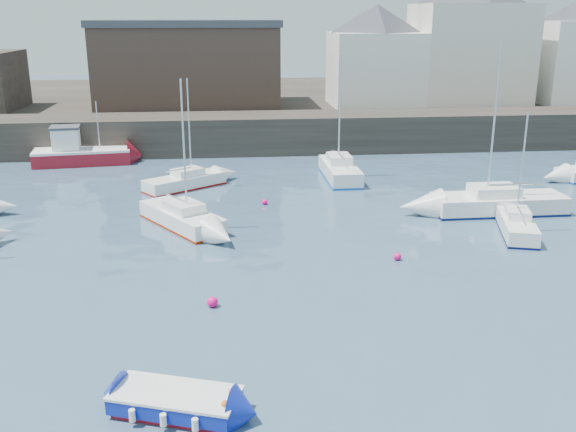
{
  "coord_description": "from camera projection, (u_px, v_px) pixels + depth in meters",
  "views": [
    {
      "loc": [
        -2.98,
        -17.53,
        10.85
      ],
      "look_at": [
        0.0,
        12.0,
        1.5
      ],
      "focal_mm": 40.0,
      "sensor_mm": 36.0,
      "label": 1
    }
  ],
  "objects": [
    {
      "name": "buoy_mid",
      "position": [
        397.0,
        260.0,
        29.65
      ],
      "size": [
        0.36,
        0.36,
        0.36
      ],
      "primitive_type": "sphere",
      "color": "#FF0A70",
      "rests_on": "ground"
    },
    {
      "name": "warehouse",
      "position": [
        189.0,
        63.0,
        58.43
      ],
      "size": [
        16.4,
        10.4,
        7.6
      ],
      "color": "#3D2D26",
      "rests_on": "land_strip"
    },
    {
      "name": "sailboat_d",
      "position": [
        498.0,
        203.0,
        36.55
      ],
      "size": [
        7.55,
        2.49,
        9.6
      ],
      "color": "white",
      "rests_on": "ground"
    },
    {
      "name": "bldg_east_a",
      "position": [
        470.0,
        38.0,
        59.31
      ],
      "size": [
        13.36,
        13.36,
        11.8
      ],
      "color": "beige",
      "rests_on": "land_strip"
    },
    {
      "name": "land_strip",
      "position": [
        250.0,
        105.0,
        70.06
      ],
      "size": [
        90.0,
        32.0,
        2.8
      ],
      "primitive_type": "cube",
      "color": "#28231E",
      "rests_on": "ground"
    },
    {
      "name": "buoy_far",
      "position": [
        265.0,
        204.0,
        38.3
      ],
      "size": [
        0.34,
        0.34,
        0.34
      ],
      "primitive_type": "sphere",
      "color": "#FF0A70",
      "rests_on": "ground"
    },
    {
      "name": "water",
      "position": [
        326.0,
        375.0,
        20.18
      ],
      "size": [
        220.0,
        220.0,
        0.0
      ],
      "primitive_type": "plane",
      "color": "#2D4760",
      "rests_on": "ground"
    },
    {
      "name": "sailboat_c",
      "position": [
        517.0,
        225.0,
        33.0
      ],
      "size": [
        2.75,
        4.95,
        6.22
      ],
      "color": "white",
      "rests_on": "ground"
    },
    {
      "name": "blue_dinghy",
      "position": [
        176.0,
        401.0,
        18.15
      ],
      "size": [
        3.94,
        2.65,
        0.69
      ],
      "color": "maroon",
      "rests_on": "ground"
    },
    {
      "name": "sailboat_b",
      "position": [
        182.0,
        217.0,
        34.24
      ],
      "size": [
        4.95,
        6.16,
        7.83
      ],
      "color": "white",
      "rests_on": "ground"
    },
    {
      "name": "fishing_boat",
      "position": [
        79.0,
        152.0,
        48.44
      ],
      "size": [
        7.32,
        3.48,
        4.67
      ],
      "color": "maroon",
      "rests_on": "ground"
    },
    {
      "name": "bldg_east_d",
      "position": [
        375.0,
        54.0,
        58.41
      ],
      "size": [
        11.14,
        11.14,
        8.95
      ],
      "color": "white",
      "rests_on": "land_strip"
    },
    {
      "name": "buoy_near",
      "position": [
        213.0,
        307.0,
        24.92
      ],
      "size": [
        0.43,
        0.43,
        0.43
      ],
      "primitive_type": "sphere",
      "color": "#FF0A70",
      "rests_on": "ground"
    },
    {
      "name": "sailboat_f",
      "position": [
        340.0,
        170.0,
        44.24
      ],
      "size": [
        2.08,
        6.38,
        8.28
      ],
      "color": "white",
      "rests_on": "ground"
    },
    {
      "name": "quay_wall",
      "position": [
        260.0,
        133.0,
        52.95
      ],
      "size": [
        90.0,
        5.0,
        3.0
      ],
      "primitive_type": "cube",
      "color": "#28231E",
      "rests_on": "ground"
    },
    {
      "name": "sailboat_h",
      "position": [
        185.0,
        181.0,
        41.82
      ],
      "size": [
        5.46,
        4.62,
        7.04
      ],
      "color": "white",
      "rests_on": "ground"
    }
  ]
}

